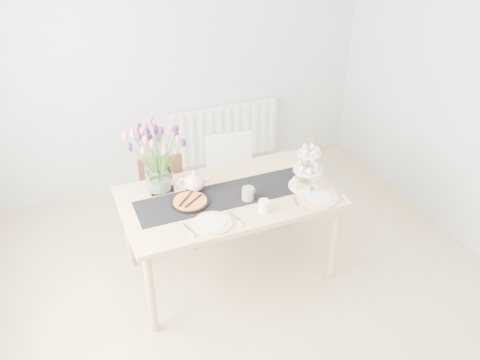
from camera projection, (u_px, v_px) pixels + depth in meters
name	position (u px, v px, depth m)	size (l,w,h in m)	color
room_shell	(273.00, 171.00, 3.03)	(4.50, 4.50, 4.50)	tan
radiator	(224.00, 133.00, 5.36)	(1.20, 0.08, 0.60)	white
dining_table	(229.00, 203.00, 3.84)	(1.60, 0.90, 0.75)	tan
chair_brown	(165.00, 195.00, 4.37)	(0.42, 0.42, 0.76)	#3B2315
chair_white	(232.00, 176.00, 4.54)	(0.47, 0.47, 0.85)	white
table_runner	(229.00, 195.00, 3.80)	(1.40, 0.35, 0.01)	black
tulip_vase	(156.00, 148.00, 3.69)	(0.64, 0.64, 0.55)	silver
cake_stand	(307.00, 174.00, 3.83)	(0.28, 0.28, 0.41)	gold
teapot	(195.00, 182.00, 3.81)	(0.25, 0.20, 0.16)	silver
cream_jug	(308.00, 164.00, 4.11)	(0.08, 0.08, 0.08)	silver
tart_tin	(190.00, 202.00, 3.69)	(0.28, 0.28, 0.03)	black
mug_grey	(248.00, 194.00, 3.72)	(0.09, 0.09, 0.10)	gray
mug_white	(264.00, 206.00, 3.60)	(0.08, 0.08, 0.09)	white
plate_left	(213.00, 223.00, 3.49)	(0.27, 0.27, 0.01)	white
plate_right	(318.00, 198.00, 3.76)	(0.29, 0.29, 0.02)	white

